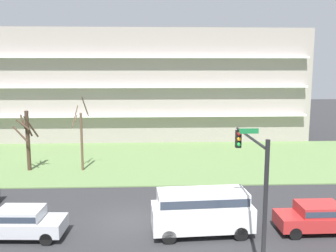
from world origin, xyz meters
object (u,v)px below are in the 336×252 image
at_px(tree_far_left, 27,138).
at_px(van_white_center_right, 202,209).
at_px(tree_left, 81,138).
at_px(sedan_red_center_left, 319,216).
at_px(sedan_silver_near_left, 21,222).
at_px(traffic_signal_mast, 254,173).

distance_m(tree_far_left, van_white_center_right, 18.14).
bearing_deg(tree_left, sedan_red_center_left, -40.66).
height_order(sedan_silver_near_left, traffic_signal_mast, traffic_signal_mast).
distance_m(sedan_silver_near_left, traffic_signal_mast, 11.92).
bearing_deg(sedan_red_center_left, sedan_silver_near_left, 179.63).
relative_size(sedan_silver_near_left, traffic_signal_mast, 0.76).
xyz_separation_m(tree_far_left, sedan_red_center_left, (19.09, -12.67, -1.96)).
height_order(tree_far_left, traffic_signal_mast, traffic_signal_mast).
distance_m(tree_left, van_white_center_right, 15.22).
bearing_deg(tree_left, traffic_signal_mast, -56.20).
height_order(tree_far_left, sedan_silver_near_left, tree_far_left).
bearing_deg(tree_far_left, sedan_red_center_left, -33.57).
bearing_deg(sedan_silver_near_left, sedan_red_center_left, 3.16).
bearing_deg(traffic_signal_mast, tree_far_left, 133.63).
relative_size(tree_far_left, traffic_signal_mast, 0.86).
relative_size(tree_far_left, tree_left, 0.81).
bearing_deg(sedan_red_center_left, tree_far_left, 146.06).
distance_m(tree_far_left, sedan_silver_near_left, 13.32).
bearing_deg(van_white_center_right, tree_left, 120.49).
distance_m(sedan_red_center_left, traffic_signal_mast, 6.08).
relative_size(sedan_red_center_left, traffic_signal_mast, 0.74).
relative_size(sedan_silver_near_left, van_white_center_right, 0.85).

